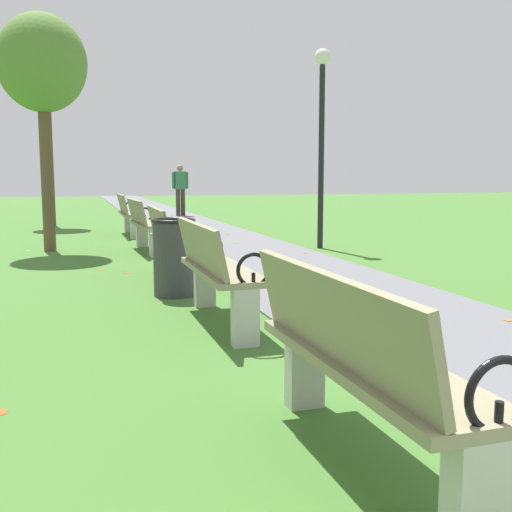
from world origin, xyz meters
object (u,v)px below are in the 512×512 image
at_px(tree_3, 42,66).
at_px(lamp_post, 322,118).
at_px(park_bench_2, 359,362).
at_px(pedestrian_walking, 180,187).
at_px(park_bench_3, 216,270).
at_px(park_bench_5, 145,224).
at_px(park_bench_6, 129,213).
at_px(park_bench_4, 170,240).
at_px(tree_4, 47,84).
at_px(trash_bin, 174,257).

relative_size(tree_3, lamp_post, 1.14).
bearing_deg(park_bench_2, pedestrian_walking, 82.79).
distance_m(park_bench_2, pedestrian_walking, 17.13).
bearing_deg(park_bench_3, lamp_post, 58.21).
relative_size(park_bench_3, park_bench_5, 0.99).
distance_m(park_bench_3, lamp_post, 6.11).
bearing_deg(pedestrian_walking, park_bench_6, -110.02).
relative_size(park_bench_4, tree_4, 0.37).
distance_m(park_bench_2, park_bench_4, 5.36).
height_order(park_bench_5, tree_3, tree_3).
distance_m(tree_4, lamp_post, 8.19).
bearing_deg(lamp_post, park_bench_4, -142.60).
distance_m(park_bench_2, tree_4, 14.69).
xyz_separation_m(park_bench_2, lamp_post, (3.07, 7.71, 1.82)).
bearing_deg(park_bench_2, tree_3, 100.27).
bearing_deg(pedestrian_walking, tree_3, -114.12).
distance_m(park_bench_2, trash_bin, 4.14).
relative_size(park_bench_4, lamp_post, 0.46).
relative_size(park_bench_3, tree_4, 0.37).
bearing_deg(park_bench_4, tree_4, 100.63).
bearing_deg(trash_bin, lamp_post, 47.94).
relative_size(tree_3, pedestrian_walking, 2.45).
bearing_deg(tree_4, park_bench_3, -81.74).
relative_size(pedestrian_walking, trash_bin, 1.93).
bearing_deg(park_bench_6, park_bench_5, -90.00).
height_order(park_bench_2, park_bench_5, same).
height_order(park_bench_3, tree_3, tree_3).
height_order(park_bench_4, park_bench_5, same).
relative_size(park_bench_6, tree_3, 0.40).
xyz_separation_m(park_bench_5, trash_bin, (-0.15, -3.96, -0.06)).
height_order(park_bench_3, pedestrian_walking, pedestrian_walking).
distance_m(park_bench_3, park_bench_4, 2.61).
relative_size(tree_4, lamp_post, 1.26).
height_order(park_bench_5, pedestrian_walking, pedestrian_walking).
relative_size(park_bench_3, lamp_post, 0.46).
relative_size(park_bench_3, park_bench_6, 1.00).
relative_size(park_bench_2, trash_bin, 1.91).
bearing_deg(trash_bin, pedestrian_walking, 79.87).
bearing_deg(park_bench_2, trash_bin, 92.04).
relative_size(park_bench_5, lamp_post, 0.46).
bearing_deg(park_bench_2, park_bench_4, 90.00).
bearing_deg(pedestrian_walking, lamp_post, -84.32).
xyz_separation_m(park_bench_5, tree_4, (-1.67, 6.17, 3.11)).
xyz_separation_m(park_bench_2, park_bench_6, (-0.00, 11.10, 0.00)).
height_order(trash_bin, lamp_post, lamp_post).
xyz_separation_m(park_bench_5, lamp_post, (3.07, -0.39, 1.82)).
relative_size(trash_bin, lamp_post, 0.24).
distance_m(park_bench_3, park_bench_6, 8.34).
height_order(pedestrian_walking, trash_bin, pedestrian_walking).
distance_m(park_bench_2, park_bench_6, 11.10).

